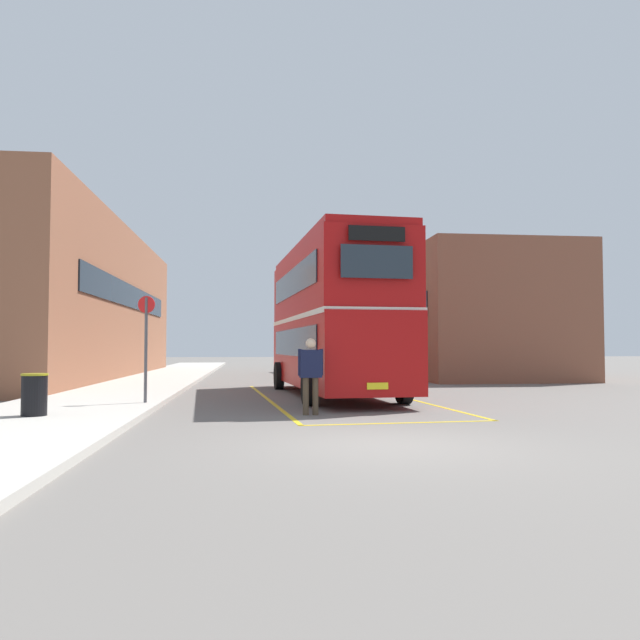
% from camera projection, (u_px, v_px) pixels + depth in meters
% --- Properties ---
extents(ground_plane, '(135.60, 135.60, 0.00)m').
position_uv_depth(ground_plane, '(307.00, 386.00, 24.06)').
color(ground_plane, '#66605B').
extents(sidewalk_left, '(4.00, 57.60, 0.14)m').
position_uv_depth(sidewalk_left, '(149.00, 382.00, 25.72)').
color(sidewalk_left, '#B2ADA3').
rests_on(sidewalk_left, ground).
extents(brick_building_left, '(6.11, 24.85, 7.31)m').
position_uv_depth(brick_building_left, '(68.00, 304.00, 29.88)').
color(brick_building_left, brown).
rests_on(brick_building_left, ground).
extents(depot_building_right, '(7.37, 12.30, 6.31)m').
position_uv_depth(depot_building_right, '(470.00, 316.00, 31.86)').
color(depot_building_right, brown).
rests_on(depot_building_right, ground).
extents(double_decker_bus, '(3.50, 10.34, 4.75)m').
position_uv_depth(double_decker_bus, '(332.00, 317.00, 19.56)').
color(double_decker_bus, black).
rests_on(double_decker_bus, ground).
extents(single_deck_bus, '(3.40, 8.69, 3.02)m').
position_uv_depth(single_deck_bus, '(332.00, 345.00, 34.37)').
color(single_deck_bus, black).
rests_on(single_deck_bus, ground).
extents(pedestrian_boarding, '(0.59, 0.26, 1.76)m').
position_uv_depth(pedestrian_boarding, '(311.00, 370.00, 14.01)').
color(pedestrian_boarding, '#473828').
rests_on(pedestrian_boarding, ground).
extents(litter_bin, '(0.53, 0.53, 0.87)m').
position_uv_depth(litter_bin, '(34.00, 395.00, 12.61)').
color(litter_bin, black).
rests_on(litter_bin, sidewalk_left).
extents(bus_stop_sign, '(0.44, 0.11, 2.73)m').
position_uv_depth(bus_stop_sign, '(146.00, 338.00, 15.64)').
color(bus_stop_sign, '#4C4C51').
rests_on(bus_stop_sign, sidewalk_left).
extents(bay_marking_yellow, '(5.25, 12.51, 0.01)m').
position_uv_depth(bay_marking_yellow, '(344.00, 401.00, 17.56)').
color(bay_marking_yellow, gold).
rests_on(bay_marking_yellow, ground).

